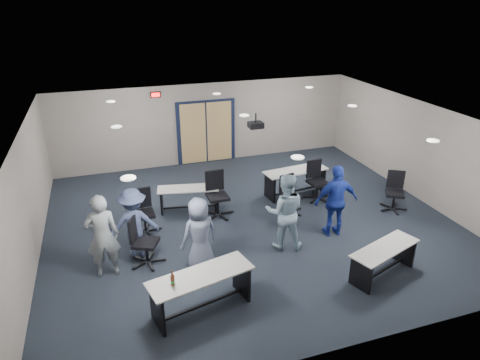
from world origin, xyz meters
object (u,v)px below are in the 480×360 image
object	(u,v)px
chair_back_b	(218,195)
person_plaid	(199,234)
person_back	(134,224)
person_lightblue	(285,212)
chair_back_d	(318,181)
table_front_left	(201,286)
table_back_left	(188,195)
table_back_right	(296,178)
chair_back_c	(291,195)
person_navy	(336,201)
chair_loose_left	(146,241)
chair_loose_right	(395,192)
person_gray	(102,236)
chair_back_a	(144,212)
table_front_right	(384,256)

from	to	relation	value
chair_back_b	person_plaid	xyz separation A→B (m)	(-0.97, -2.11, 0.21)
person_back	person_lightblue	bearing A→B (deg)	168.96
chair_back_d	person_back	distance (m)	5.31
table_front_left	table_back_left	bearing A→B (deg)	68.05
table_back_right	chair_back_b	bearing A→B (deg)	-173.74
table_front_left	person_back	distance (m)	2.41
table_front_left	chair_back_c	xyz separation A→B (m)	(3.14, 2.99, -0.03)
chair_back_d	person_back	bearing A→B (deg)	-171.40
person_navy	person_plaid	bearing A→B (deg)	11.75
person_lightblue	table_front_left	bearing A→B (deg)	52.30
chair_loose_left	person_lightblue	bearing A→B (deg)	-70.11
person_navy	chair_loose_left	bearing A→B (deg)	3.78
chair_loose_right	person_navy	xyz separation A→B (m)	(-2.16, -0.61, 0.36)
person_gray	person_plaid	world-z (taller)	person_gray
chair_back_a	person_gray	distance (m)	1.78
table_back_right	person_gray	world-z (taller)	person_gray
table_back_left	table_back_right	bearing A→B (deg)	11.13
chair_back_a	chair_loose_left	size ratio (longest dim) A/B	0.99
chair_back_a	person_gray	bearing A→B (deg)	-125.08
chair_back_b	chair_loose_right	bearing A→B (deg)	-15.67
chair_back_a	person_lightblue	size ratio (longest dim) A/B	0.61
chair_back_c	person_gray	distance (m)	4.94
chair_loose_right	person_navy	world-z (taller)	person_navy
person_gray	person_lightblue	distance (m)	3.92
chair_back_c	chair_back_d	bearing A→B (deg)	14.86
chair_back_a	person_back	xyz separation A→B (m)	(-0.30, -0.95, 0.26)
table_front_right	table_back_right	distance (m)	4.12
chair_back_d	table_back_left	bearing A→B (deg)	166.74
table_front_left	table_front_right	xyz separation A→B (m)	(3.81, -0.13, -0.08)
chair_back_c	person_navy	bearing A→B (deg)	-78.46
person_gray	table_front_right	bearing A→B (deg)	160.87
chair_loose_left	person_lightblue	xyz separation A→B (m)	(3.07, -0.31, 0.35)
table_back_left	table_back_right	size ratio (longest dim) A/B	0.87
table_front_left	chair_loose_left	size ratio (longest dim) A/B	1.82
table_back_left	person_lightblue	xyz separation A→B (m)	(1.70, -2.46, 0.46)
table_back_left	person_navy	world-z (taller)	person_navy
person_back	chair_loose_right	bearing A→B (deg)	-178.71
table_back_left	chair_back_d	distance (m)	3.62
person_gray	person_plaid	xyz separation A→B (m)	(1.90, -0.39, -0.10)
table_back_right	chair_back_a	distance (m)	4.48
chair_back_c	chair_loose_left	world-z (taller)	chair_loose_left
table_front_right	table_front_left	bearing A→B (deg)	158.70
table_front_left	table_back_right	size ratio (longest dim) A/B	1.05
chair_back_c	person_plaid	distance (m)	3.32
chair_back_b	person_gray	size ratio (longest dim) A/B	0.65
chair_back_c	chair_back_d	size ratio (longest dim) A/B	0.91
chair_back_c	person_back	xyz separation A→B (m)	(-4.09, -0.79, 0.30)
table_front_right	person_navy	size ratio (longest dim) A/B	0.97
person_lightblue	person_back	xyz separation A→B (m)	(-3.25, 0.68, -0.09)
chair_back_a	chair_back_c	bearing A→B (deg)	-4.07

